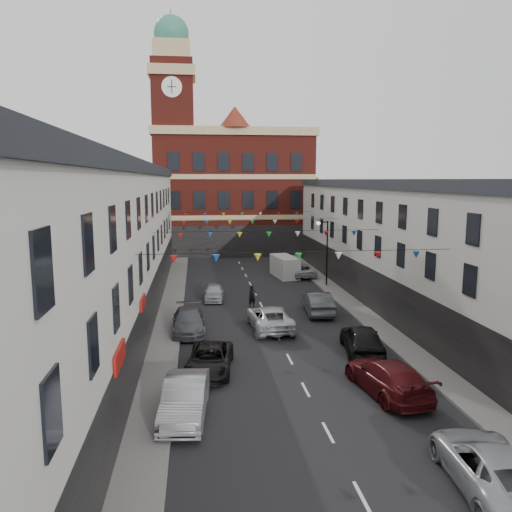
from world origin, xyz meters
name	(u,v)px	position (x,y,z in m)	size (l,w,h in m)	color
ground	(278,336)	(0.00, 0.00, 0.00)	(160.00, 160.00, 0.00)	black
pavement_left	(167,330)	(-6.90, 2.00, 0.07)	(1.80, 64.00, 0.15)	#605E5B
pavement_right	(373,322)	(6.90, 2.00, 0.07)	(1.80, 64.00, 0.15)	#605E5B
terrace_left	(81,253)	(-11.78, 1.00, 5.35)	(8.40, 56.00, 10.70)	silver
terrace_right	(453,254)	(11.78, 1.00, 4.85)	(8.40, 56.00, 9.70)	beige
civic_building	(232,191)	(0.00, 37.95, 8.14)	(20.60, 13.30, 18.50)	maroon
clock_tower	(174,137)	(-7.50, 35.00, 14.93)	(5.60, 5.60, 30.00)	maroon
distant_hill	(201,205)	(-4.00, 62.00, 5.00)	(40.00, 14.00, 10.00)	#294721
street_lamp	(325,244)	(6.55, 14.00, 3.90)	(1.10, 0.36, 6.00)	black
car_left_b	(185,398)	(-5.50, -10.01, 0.80)	(1.70, 4.88, 1.61)	gray
car_left_c	(210,360)	(-4.36, -5.30, 0.66)	(2.18, 4.74, 1.32)	black
car_left_d	(189,321)	(-5.50, 1.61, 0.74)	(2.07, 5.09, 1.48)	#484A50
car_left_e	(214,292)	(-3.60, 9.99, 0.65)	(1.54, 3.84, 1.31)	#9A9FA3
car_right_b	(490,466)	(4.16, -16.01, 0.74)	(2.45, 5.32, 1.48)	#9CA0A4
car_right_c	(387,377)	(3.60, -8.83, 0.79)	(2.21, 5.44, 1.58)	#4E0F13
car_right_d	(362,339)	(4.20, -3.57, 0.83)	(1.95, 4.85, 1.65)	black
car_right_e	(318,303)	(3.75, 4.97, 0.81)	(1.72, 4.93, 1.62)	#44474B
car_right_f	(302,270)	(5.50, 18.73, 0.67)	(2.24, 4.85, 1.35)	#A5A6AA
moving_car	(270,318)	(-0.26, 1.62, 0.76)	(2.53, 5.49, 1.52)	silver
white_van	(285,267)	(3.80, 18.93, 1.04)	(1.80, 4.68, 2.07)	beige
pedestrian	(252,296)	(-0.78, 7.33, 0.85)	(0.62, 0.41, 1.70)	black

